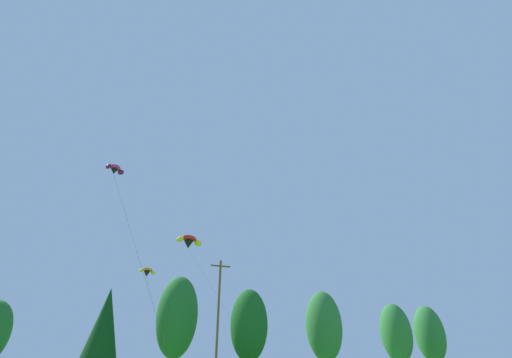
# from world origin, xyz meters

# --- Properties ---
(treeline_tree_d) EXTENTS (3.85, 3.85, 10.25)m
(treeline_tree_d) POSITION_xyz_m (-9.72, 44.81, 6.42)
(treeline_tree_d) COLOR #472D19
(treeline_tree_d) RESTS_ON ground_plane
(treeline_tree_e) EXTENTS (5.23, 5.23, 12.72)m
(treeline_tree_e) POSITION_xyz_m (-1.33, 47.15, 7.70)
(treeline_tree_e) COLOR #472D19
(treeline_tree_e) RESTS_ON ground_plane
(treeline_tree_f) EXTENTS (4.81, 4.81, 11.15)m
(treeline_tree_f) POSITION_xyz_m (7.59, 44.61, 6.75)
(treeline_tree_f) COLOR #472D19
(treeline_tree_f) RESTS_ON ground_plane
(treeline_tree_g) EXTENTS (4.87, 4.87, 11.36)m
(treeline_tree_g) POSITION_xyz_m (17.96, 43.58, 6.88)
(treeline_tree_g) COLOR #472D19
(treeline_tree_g) RESTS_ON ground_plane
(treeline_tree_h) EXTENTS (4.75, 4.75, 10.94)m
(treeline_tree_h) POSITION_xyz_m (32.72, 47.10, 6.62)
(treeline_tree_h) COLOR #472D19
(treeline_tree_h) RESTS_ON ground_plane
(treeline_tree_i) EXTENTS (4.84, 4.84, 11.27)m
(treeline_tree_i) POSITION_xyz_m (41.26, 49.03, 6.82)
(treeline_tree_i) COLOR #472D19
(treeline_tree_i) RESTS_ON ground_plane
(utility_pole) EXTENTS (2.20, 0.26, 12.35)m
(utility_pole) POSITION_xyz_m (1.35, 36.17, 6.45)
(utility_pole) COLOR brown
(utility_pole) RESTS_ON ground_plane
(parafoil_kite_high_orange) EXTENTS (3.20, 15.91, 10.65)m
(parafoil_kite_high_orange) POSITION_xyz_m (-6.14, 39.81, 11.34)
(parafoil_kite_high_orange) COLOR orange
(parafoil_kite_mid_red_yellow) EXTENTS (5.88, 19.53, 16.47)m
(parafoil_kite_mid_red_yellow) POSITION_xyz_m (-1.01, 45.34, 17.13)
(parafoil_kite_mid_red_yellow) COLOR red
(parafoil_kite_far_magenta) EXTENTS (8.56, 12.90, 21.21)m
(parafoil_kite_far_magenta) POSITION_xyz_m (-11.46, 36.61, 21.79)
(parafoil_kite_far_magenta) COLOR #D12893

